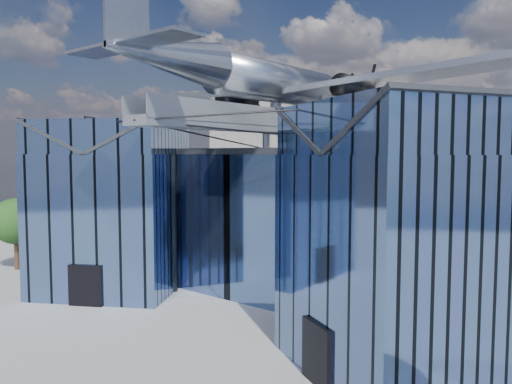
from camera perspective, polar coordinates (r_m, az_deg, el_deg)
The scene contains 5 objects.
ground_plane at distance 30.36m, azimuth -2.45°, elevation -13.91°, with size 120.00×120.00×0.00m, color gray.
museum at distance 33.64m, azimuth 4.10°, elevation -2.43°, with size 32.88×24.50×17.60m.
bg_towers at distance 74.21m, azimuth 25.30°, elevation 4.36°, with size 77.00×24.50×26.00m.
tree_plaza_w at distance 45.36m, azimuth -25.78°, elevation -3.04°, with size 4.16×4.16×5.91m.
tree_side_w at distance 58.00m, azimuth -16.34°, elevation -1.73°, with size 3.94×3.94×5.18m.
Camera 1 is at (19.08, -21.59, 9.56)m, focal length 35.00 mm.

